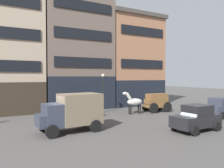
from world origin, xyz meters
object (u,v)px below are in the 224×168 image
sedan_dark (196,118)px  sedan_parked_curb (78,108)px  cargo_wagon (156,101)px  delivery_truck_far (72,111)px  draft_horse (134,102)px  streetlamp_curbside (103,88)px  sedan_light (221,107)px

sedan_dark → sedan_parked_curb: size_ratio=1.00×
cargo_wagon → delivery_truck_far: (-10.72, -3.92, 0.28)m
delivery_truck_far → sedan_dark: delivery_truck_far is taller
draft_horse → sedan_dark: 7.81m
delivery_truck_far → streetlamp_curbside: bearing=49.0°
cargo_wagon → sedan_light: (3.58, -5.13, -0.23)m
sedan_dark → sedan_parked_curb: bearing=122.5°
sedan_dark → sedan_light: same height
draft_horse → sedan_light: bearing=-38.2°
draft_horse → sedan_dark: (0.01, -7.80, -0.36)m
draft_horse → delivery_truck_far: 8.71m
sedan_dark → streetlamp_curbside: bearing=103.9°
delivery_truck_far → cargo_wagon: bearing=20.1°
draft_horse → sedan_light: size_ratio=0.61×
draft_horse → streetlamp_curbside: (-2.46, 2.18, 1.40)m
cargo_wagon → delivery_truck_far: bearing=-159.9°
cargo_wagon → draft_horse: 2.95m
streetlamp_curbside → sedan_parked_curb: bearing=-160.1°
sedan_light → cargo_wagon: bearing=124.9°
draft_horse → delivery_truck_far: bearing=-153.2°
cargo_wagon → sedan_parked_curb: cargo_wagon is taller
cargo_wagon → sedan_dark: size_ratio=0.79×
sedan_dark → draft_horse: bearing=90.1°
delivery_truck_far → sedan_dark: (7.79, -3.88, -0.51)m
sedan_parked_curb → cargo_wagon: bearing=-6.9°
sedan_dark → sedan_parked_curb: (-5.63, 8.84, 0.00)m
draft_horse → sedan_light: draft_horse is taller
delivery_truck_far → sedan_light: bearing=-4.8°
sedan_light → draft_horse: bearing=141.8°
delivery_truck_far → sedan_dark: bearing=-26.5°
sedan_light → delivery_truck_far: bearing=175.2°
cargo_wagon → sedan_light: size_ratio=0.78×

